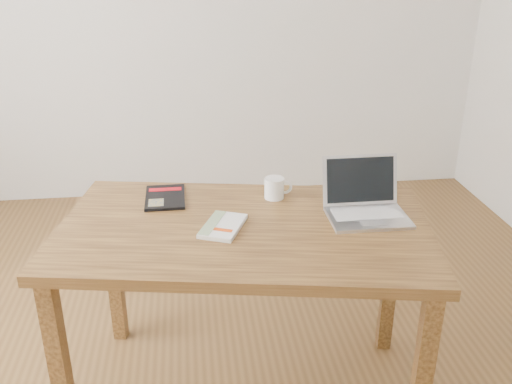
{
  "coord_description": "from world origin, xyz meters",
  "views": [
    {
      "loc": [
        -0.02,
        -1.84,
        1.67
      ],
      "look_at": [
        0.21,
        0.01,
        0.85
      ],
      "focal_mm": 40.0,
      "sensor_mm": 36.0,
      "label": 1
    }
  ],
  "objects": [
    {
      "name": "coffee_mug",
      "position": [
        0.31,
        0.17,
        0.79
      ],
      "size": [
        0.11,
        0.08,
        0.08
      ],
      "rotation": [
        0.0,
        0.0,
        0.08
      ],
      "color": "white",
      "rests_on": "desk"
    },
    {
      "name": "desk",
      "position": [
        0.16,
        -0.05,
        0.66
      ],
      "size": [
        1.42,
        0.97,
        0.75
      ],
      "rotation": [
        0.0,
        0.0,
        -0.18
      ],
      "color": "brown",
      "rests_on": "ground"
    },
    {
      "name": "room",
      "position": [
        -0.07,
        0.0,
        1.36
      ],
      "size": [
        4.04,
        4.04,
        2.7
      ],
      "color": "brown",
      "rests_on": "ground"
    },
    {
      "name": "black_guidebook",
      "position": [
        -0.12,
        0.21,
        0.76
      ],
      "size": [
        0.15,
        0.23,
        0.01
      ],
      "rotation": [
        0.0,
        0.0,
        0.01
      ],
      "color": "black",
      "rests_on": "desk"
    },
    {
      "name": "white_guidebook",
      "position": [
        0.09,
        -0.07,
        0.76
      ],
      "size": [
        0.19,
        0.23,
        0.02
      ],
      "rotation": [
        0.0,
        0.0,
        -0.39
      ],
      "color": "beige",
      "rests_on": "desk"
    },
    {
      "name": "laptop",
      "position": [
        0.61,
        -0.02,
        0.79
      ],
      "size": [
        0.28,
        0.25,
        0.2
      ],
      "rotation": [
        0.0,
        0.0,
        0.0
      ],
      "color": "silver",
      "rests_on": "desk"
    }
  ]
}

